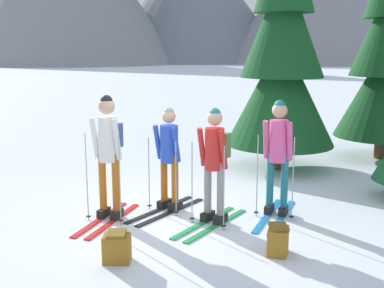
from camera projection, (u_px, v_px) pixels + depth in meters
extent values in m
plane|color=white|center=(180.00, 217.00, 7.48)|extent=(400.00, 400.00, 0.00)
cube|color=red|center=(114.00, 221.00, 7.28)|extent=(0.62, 1.53, 0.02)
cube|color=red|center=(101.00, 219.00, 7.35)|extent=(0.62, 1.53, 0.02)
cube|color=black|center=(117.00, 214.00, 7.36)|extent=(0.19, 0.28, 0.12)
cylinder|color=#B76019|center=(116.00, 183.00, 7.27)|extent=(0.11, 0.11, 0.89)
cube|color=black|center=(104.00, 212.00, 7.43)|extent=(0.19, 0.28, 0.12)
cylinder|color=#B76019|center=(103.00, 182.00, 7.34)|extent=(0.11, 0.11, 0.89)
cylinder|color=white|center=(108.00, 139.00, 7.18)|extent=(0.28, 0.28, 0.67)
sphere|color=tan|center=(107.00, 106.00, 7.08)|extent=(0.24, 0.24, 0.24)
sphere|color=black|center=(106.00, 101.00, 7.07)|extent=(0.18, 0.18, 0.18)
cylinder|color=white|center=(117.00, 139.00, 7.06)|extent=(0.15, 0.22, 0.63)
cylinder|color=white|center=(95.00, 138.00, 7.17)|extent=(0.15, 0.22, 0.63)
cylinder|color=#A5A5AD|center=(120.00, 180.00, 7.03)|extent=(0.02, 0.02, 1.33)
cylinder|color=black|center=(121.00, 220.00, 7.15)|extent=(0.07, 0.07, 0.01)
cylinder|color=#A5A5AD|center=(87.00, 177.00, 7.20)|extent=(0.02, 0.02, 1.33)
cylinder|color=black|center=(88.00, 216.00, 7.32)|extent=(0.07, 0.07, 0.01)
cube|color=#384C99|center=(113.00, 135.00, 7.33)|extent=(0.30, 0.24, 0.36)
cube|color=black|center=(171.00, 212.00, 7.67)|extent=(1.05, 1.35, 0.02)
cube|color=black|center=(160.00, 209.00, 7.80)|extent=(1.05, 1.35, 0.02)
cube|color=black|center=(175.00, 206.00, 7.73)|extent=(0.24, 0.27, 0.12)
cylinder|color=#B76019|center=(175.00, 180.00, 7.65)|extent=(0.11, 0.11, 0.78)
cube|color=black|center=(164.00, 203.00, 7.86)|extent=(0.24, 0.27, 0.12)
cylinder|color=#B76019|center=(164.00, 178.00, 7.78)|extent=(0.11, 0.11, 0.78)
cylinder|color=blue|center=(169.00, 144.00, 7.61)|extent=(0.28, 0.28, 0.58)
sphere|color=tan|center=(169.00, 116.00, 7.52)|extent=(0.21, 0.21, 0.21)
sphere|color=gray|center=(169.00, 112.00, 7.51)|extent=(0.16, 0.16, 0.16)
cylinder|color=blue|center=(176.00, 145.00, 7.45)|extent=(0.18, 0.20, 0.56)
cylinder|color=blue|center=(158.00, 142.00, 7.66)|extent=(0.18, 0.20, 0.56)
cylinder|color=#A5A5AD|center=(176.00, 179.00, 7.40)|extent=(0.02, 0.02, 1.17)
cylinder|color=black|center=(176.00, 212.00, 7.50)|extent=(0.07, 0.07, 0.01)
cylinder|color=#A5A5AD|center=(149.00, 174.00, 7.71)|extent=(0.02, 0.02, 1.17)
cylinder|color=black|center=(150.00, 206.00, 7.81)|extent=(0.07, 0.07, 0.01)
cube|color=green|center=(217.00, 225.00, 7.09)|extent=(1.01, 1.37, 0.02)
cube|color=green|center=(204.00, 222.00, 7.21)|extent=(1.01, 1.37, 0.02)
cube|color=black|center=(220.00, 219.00, 7.16)|extent=(0.24, 0.28, 0.12)
cylinder|color=gray|center=(221.00, 189.00, 7.07)|extent=(0.11, 0.11, 0.81)
cube|color=black|center=(208.00, 216.00, 7.28)|extent=(0.24, 0.28, 0.12)
cylinder|color=gray|center=(208.00, 187.00, 7.19)|extent=(0.11, 0.11, 0.81)
cylinder|color=red|center=(215.00, 149.00, 7.02)|extent=(0.28, 0.28, 0.61)
sphere|color=tan|center=(215.00, 118.00, 6.93)|extent=(0.22, 0.22, 0.22)
sphere|color=#1E6B7A|center=(215.00, 113.00, 6.92)|extent=(0.16, 0.16, 0.16)
cylinder|color=red|center=(223.00, 150.00, 6.87)|extent=(0.18, 0.21, 0.58)
cylinder|color=red|center=(202.00, 147.00, 7.07)|extent=(0.18, 0.21, 0.58)
cylinder|color=#A5A5AD|center=(224.00, 189.00, 6.82)|extent=(0.02, 0.02, 1.21)
cylinder|color=black|center=(223.00, 226.00, 6.93)|extent=(0.07, 0.07, 0.01)
cylinder|color=#A5A5AD|center=(192.00, 183.00, 7.12)|extent=(0.02, 0.02, 1.21)
cylinder|color=black|center=(192.00, 218.00, 7.23)|extent=(0.07, 0.07, 0.01)
cube|color=#4C7238|center=(221.00, 145.00, 7.15)|extent=(0.30, 0.28, 0.36)
cube|color=#1E84D1|center=(282.00, 217.00, 7.44)|extent=(0.73, 1.55, 0.02)
cube|color=#1E84D1|center=(268.00, 215.00, 7.52)|extent=(0.73, 1.55, 0.02)
cube|color=black|center=(283.00, 210.00, 7.52)|extent=(0.20, 0.28, 0.12)
cylinder|color=#1E6B7A|center=(284.00, 181.00, 7.43)|extent=(0.11, 0.11, 0.84)
cube|color=black|center=(269.00, 209.00, 7.60)|extent=(0.20, 0.28, 0.12)
cylinder|color=#1E6B7A|center=(270.00, 180.00, 7.51)|extent=(0.11, 0.11, 0.84)
cylinder|color=#E55193|center=(279.00, 141.00, 7.35)|extent=(0.28, 0.28, 0.63)
sphere|color=tan|center=(280.00, 110.00, 7.26)|extent=(0.23, 0.23, 0.23)
sphere|color=#1E6B7A|center=(280.00, 106.00, 7.25)|extent=(0.17, 0.17, 0.17)
cylinder|color=#E55193|center=(290.00, 141.00, 7.23)|extent=(0.15, 0.22, 0.60)
cylinder|color=#E55193|center=(266.00, 140.00, 7.36)|extent=(0.15, 0.22, 0.60)
cylinder|color=#A5A5AD|center=(293.00, 180.00, 7.19)|extent=(0.02, 0.02, 1.27)
cylinder|color=black|center=(291.00, 217.00, 7.30)|extent=(0.07, 0.07, 0.01)
cylinder|color=#A5A5AD|center=(257.00, 176.00, 7.39)|extent=(0.02, 0.02, 1.27)
cylinder|color=black|center=(256.00, 212.00, 7.50)|extent=(0.07, 0.07, 0.01)
cylinder|color=#51381E|center=(382.00, 136.00, 11.34)|extent=(0.32, 0.32, 1.04)
cylinder|color=#51381E|center=(279.00, 144.00, 10.39)|extent=(0.33, 0.33, 1.06)
cone|color=#14471E|center=(281.00, 91.00, 10.18)|extent=(2.26, 2.26, 2.23)
cone|color=#14471E|center=(283.00, 22.00, 9.90)|extent=(1.73, 1.73, 2.23)
cube|color=#99661E|center=(278.00, 241.00, 6.09)|extent=(0.32, 0.38, 0.34)
cube|color=brown|center=(278.00, 227.00, 6.06)|extent=(0.22, 0.28, 0.04)
cube|color=#99661E|center=(117.00, 249.00, 5.87)|extent=(0.33, 0.26, 0.34)
cube|color=brown|center=(116.00, 234.00, 5.83)|extent=(0.22, 0.28, 0.04)
cone|color=gray|center=(328.00, 1.00, 82.65)|extent=(38.95, 38.95, 20.58)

